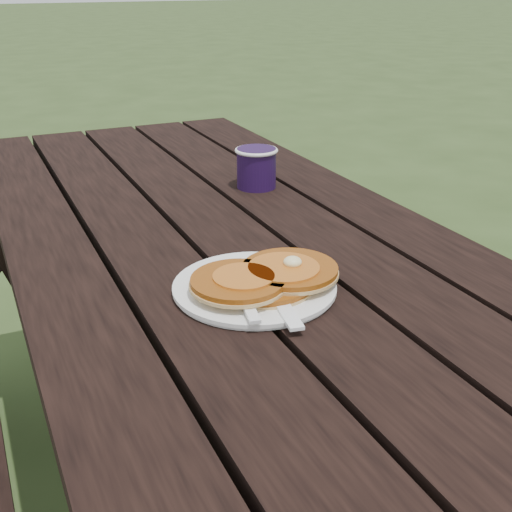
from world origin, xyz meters
name	(u,v)px	position (x,y,z in m)	size (l,w,h in m)	color
picnic_table	(225,397)	(0.00, 0.00, 0.37)	(1.36, 1.80, 0.75)	black
plate	(254,288)	(-0.05, -0.27, 0.76)	(0.23, 0.23, 0.01)	white
pancake_stack	(266,277)	(-0.04, -0.28, 0.77)	(0.22, 0.14, 0.04)	#964B11
knife	(278,298)	(-0.04, -0.32, 0.76)	(0.02, 0.18, 0.01)	white
fork	(247,303)	(-0.09, -0.33, 0.77)	(0.03, 0.16, 0.01)	white
coffee_cup	(256,165)	(0.16, 0.19, 0.80)	(0.09, 0.09, 0.09)	#1F0C34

